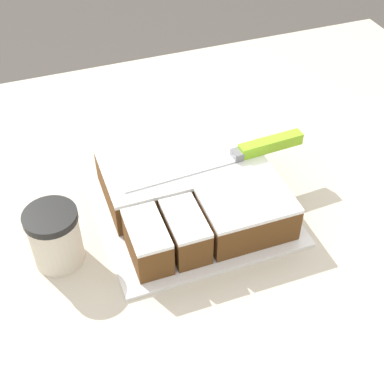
# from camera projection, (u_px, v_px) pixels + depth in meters

# --- Properties ---
(countertop) EXTENTS (1.40, 1.10, 0.91)m
(countertop) POSITION_uv_depth(u_px,v_px,m) (208.00, 338.00, 1.28)
(countertop) COLOR beige
(countertop) RESTS_ON ground_plane
(cake_board) EXTENTS (0.33, 0.32, 0.01)m
(cake_board) POSITION_uv_depth(u_px,v_px,m) (192.00, 207.00, 0.96)
(cake_board) COLOR white
(cake_board) RESTS_ON countertop
(cake) EXTENTS (0.28, 0.27, 0.07)m
(cake) POSITION_uv_depth(u_px,v_px,m) (193.00, 191.00, 0.94)
(cake) COLOR brown
(cake) RESTS_ON cake_board
(knife) EXTENTS (0.34, 0.04, 0.02)m
(knife) POSITION_uv_depth(u_px,v_px,m) (253.00, 150.00, 0.95)
(knife) COLOR silver
(knife) RESTS_ON cake
(coffee_cup) EXTENTS (0.08, 0.08, 0.10)m
(coffee_cup) POSITION_uv_depth(u_px,v_px,m) (55.00, 237.00, 0.84)
(coffee_cup) COLOR beige
(coffee_cup) RESTS_ON countertop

